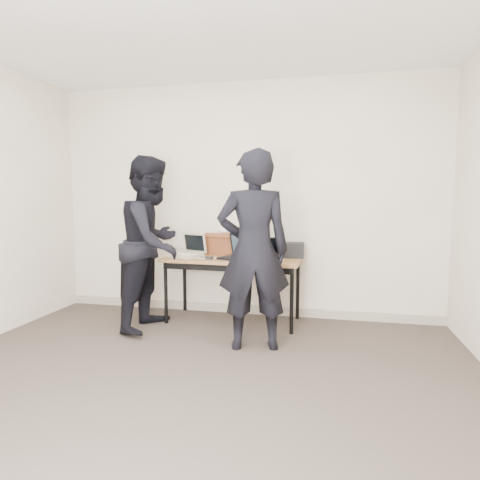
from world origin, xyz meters
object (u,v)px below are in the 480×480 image
(person_observer, at_px, (152,243))
(leather_satchel, at_px, (222,244))
(equipment_box, at_px, (292,250))
(laptop_right, at_px, (274,252))
(desk, at_px, (233,263))
(laptop_center, at_px, (239,253))
(laptop_beige, at_px, (188,252))
(person_typist, at_px, (253,251))

(person_observer, bearing_deg, leather_satchel, -40.59)
(equipment_box, bearing_deg, laptop_right, -173.45)
(desk, xyz_separation_m, laptop_center, (0.09, -0.05, 0.12))
(equipment_box, bearing_deg, leather_satchel, 177.48)
(laptop_beige, xyz_separation_m, person_observer, (-0.27, -0.34, 0.13))
(laptop_beige, height_order, person_typist, person_typist)
(laptop_beige, bearing_deg, person_typist, -16.90)
(person_typist, bearing_deg, desk, -78.26)
(leather_satchel, bearing_deg, equipment_box, 7.46)
(leather_satchel, height_order, equipment_box, leather_satchel)
(laptop_right, relative_size, leather_satchel, 1.03)
(leather_satchel, relative_size, equipment_box, 1.40)
(desk, bearing_deg, person_typist, -60.79)
(laptop_center, bearing_deg, equipment_box, 42.79)
(laptop_right, distance_m, person_observer, 1.33)
(laptop_center, bearing_deg, person_observer, -141.08)
(desk, distance_m, equipment_box, 0.67)
(laptop_right, bearing_deg, equipment_box, -35.04)
(laptop_right, relative_size, person_typist, 0.22)
(laptop_center, height_order, leather_satchel, laptop_center)
(laptop_right, bearing_deg, laptop_beige, 150.10)
(laptop_beige, xyz_separation_m, laptop_center, (0.59, -0.03, 0.01))
(laptop_right, bearing_deg, person_observer, 162.34)
(desk, xyz_separation_m, leather_satchel, (-0.18, 0.23, 0.19))
(laptop_center, distance_m, person_typist, 0.74)
(person_typist, bearing_deg, laptop_right, -109.34)
(laptop_beige, relative_size, equipment_box, 1.47)
(desk, height_order, person_typist, person_typist)
(laptop_right, xyz_separation_m, person_observer, (-1.21, -0.54, 0.13))
(laptop_beige, distance_m, person_observer, 0.46)
(laptop_beige, distance_m, person_typist, 1.13)
(desk, xyz_separation_m, laptop_right, (0.43, 0.17, 0.11))
(equipment_box, bearing_deg, person_observer, -158.31)
(laptop_beige, bearing_deg, laptop_right, 33.53)
(equipment_box, distance_m, person_observer, 1.52)
(laptop_right, xyz_separation_m, equipment_box, (0.20, 0.02, 0.03))
(desk, relative_size, equipment_box, 5.54)
(person_typist, height_order, person_observer, same)
(equipment_box, distance_m, person_typist, 0.96)
(laptop_right, distance_m, equipment_box, 0.20)
(leather_satchel, bearing_deg, desk, -41.68)
(desk, bearing_deg, laptop_beige, -174.79)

